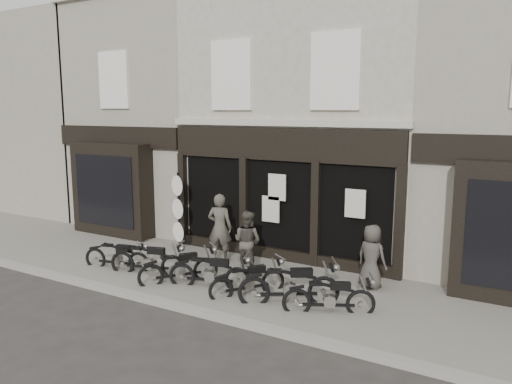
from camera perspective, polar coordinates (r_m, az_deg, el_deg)
The scene contains 17 objects.
ground_plane at distance 12.32m, azimuth -3.87°, elevation -11.62°, with size 90.00×90.00×0.00m, color #2D2B28.
pavement at distance 13.00m, azimuth -1.62°, elevation -10.16°, with size 30.00×4.20×0.12m, color slate.
kerb at distance 11.35m, azimuth -7.51°, elevation -13.20°, with size 30.00×0.25×0.13m, color gray.
central_building at distance 16.76m, azimuth 7.56°, elevation 8.18°, with size 7.30×6.22×8.34m.
neighbour_left at distance 20.04m, azimuth -9.67°, elevation 8.20°, with size 5.60×6.73×8.34m.
filler_left at distance 26.09m, azimuth -23.55°, elevation 7.93°, with size 11.00×6.00×8.20m, color gray.
motorcycle_0 at distance 14.28m, azimuth -15.54°, elevation -7.37°, with size 1.95×0.73×0.95m.
motorcycle_1 at distance 13.63m, azimuth -12.19°, elevation -7.93°, with size 2.04×0.92×1.01m.
motorcycle_2 at distance 12.90m, azimuth -8.71°, elevation -8.86°, with size 1.46×1.78×0.99m.
motorcycle_3 at distance 12.42m, azimuth -5.20°, elevation -9.49°, with size 2.03×0.93×1.01m.
motorcycle_4 at distance 11.94m, azimuth -0.87°, elevation -10.39°, with size 1.32×1.69×0.93m.
motorcycle_5 at distance 11.42m, azimuth 3.93°, elevation -10.98°, with size 2.05×1.47×1.10m.
motorcycle_6 at distance 11.03m, azimuth 8.44°, elevation -12.14°, with size 1.85×1.14×0.96m.
man_left at distance 14.26m, azimuth -4.16°, elevation -4.07°, with size 0.71×0.47×1.95m, color #49453C.
man_centre at distance 13.34m, azimuth -0.99°, elevation -5.66°, with size 0.80×0.63×1.66m, color #454137.
man_right at distance 12.46m, azimuth 13.07°, elevation -7.19°, with size 0.77×0.50×1.57m, color #3F3A34.
advert_sign_post at distance 15.41m, azimuth -8.85°, elevation -2.62°, with size 0.60×0.40×2.54m.
Camera 1 is at (6.48, -9.50, 4.41)m, focal length 35.00 mm.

